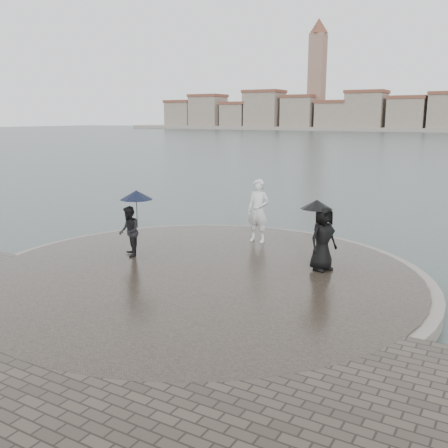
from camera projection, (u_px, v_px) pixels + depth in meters
The scene contains 6 objects.
ground at pixel (114, 328), 10.94m from camera, with size 400.00×400.00×0.00m, color #2B3835.
kerb_ring at pixel (200, 278), 13.86m from camera, with size 12.50×12.50×0.32m, color gray.
quay_tip at pixel (200, 277), 13.85m from camera, with size 11.90×11.90×0.36m, color #2D261E.
statue at pixel (258, 211), 16.84m from camera, with size 0.78×0.51×2.14m, color silver.
visitor_left at pixel (131, 221), 15.06m from camera, with size 1.22×1.07×2.04m.
visitor_right at pixel (322, 232), 13.73m from camera, with size 1.15×1.07×1.95m.
Camera 1 is at (7.25, -7.59, 4.54)m, focal length 40.00 mm.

